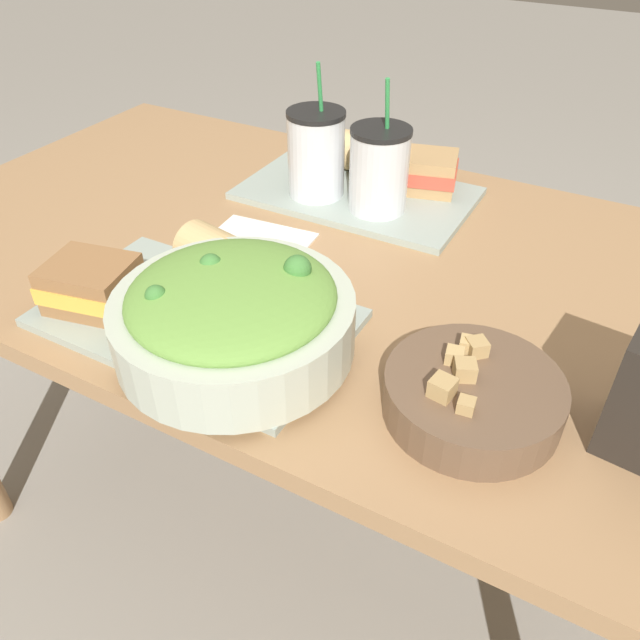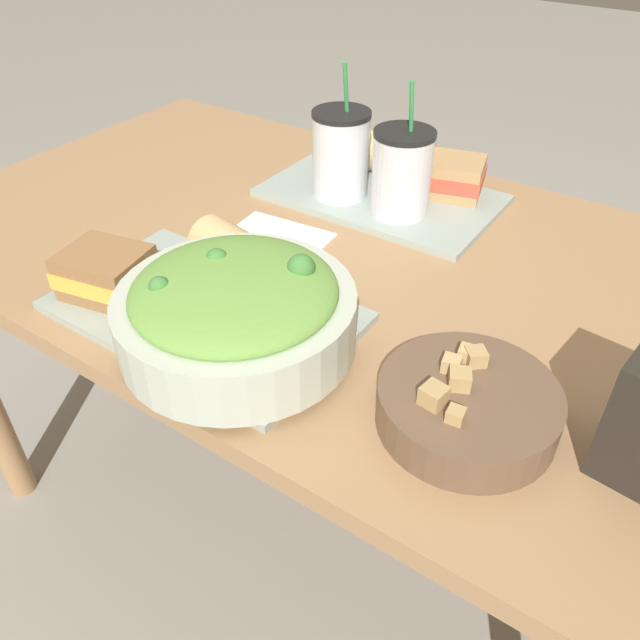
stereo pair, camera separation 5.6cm
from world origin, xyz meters
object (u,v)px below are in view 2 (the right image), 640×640
object	(u,v)px
napkin_folded	(277,238)
baguette_far	(400,156)
salad_bowl	(236,309)
drink_cup_dark	(341,157)
sandwich_near	(106,272)
drink_cup_red	(401,175)
baguette_near	(243,259)
sandwich_far	(451,176)
soup_bowl	(467,404)

from	to	relation	value
napkin_folded	baguette_far	bearing A→B (deg)	79.22
salad_bowl	drink_cup_dark	bearing A→B (deg)	106.01
sandwich_near	drink_cup_red	xyz separation A→B (m)	(0.22, 0.44, 0.03)
drink_cup_dark	baguette_near	bearing A→B (deg)	-82.90
sandwich_near	napkin_folded	size ratio (longest dim) A/B	0.77
drink_cup_dark	drink_cup_red	xyz separation A→B (m)	(0.12, 0.00, -0.00)
baguette_near	drink_cup_red	world-z (taller)	drink_cup_red
baguette_near	sandwich_far	bearing A→B (deg)	-4.30
baguette_near	sandwich_far	distance (m)	0.44
soup_bowl	sandwich_near	size ratio (longest dim) A/B	1.50
napkin_folded	soup_bowl	bearing A→B (deg)	-26.02
salad_bowl	drink_cup_red	bearing A→B (deg)	90.26
soup_bowl	sandwich_far	distance (m)	0.55
baguette_far	salad_bowl	bearing A→B (deg)	-177.45
sandwich_far	baguette_far	bearing A→B (deg)	156.96
drink_cup_dark	drink_cup_red	world-z (taller)	drink_cup_dark
baguette_near	drink_cup_dark	xyz separation A→B (m)	(-0.04, 0.31, 0.03)
drink_cup_red	napkin_folded	xyz separation A→B (m)	(-0.13, -0.17, -0.08)
soup_bowl	drink_cup_red	bearing A→B (deg)	127.46
soup_bowl	sandwich_near	bearing A→B (deg)	-173.17
soup_bowl	sandwich_far	world-z (taller)	sandwich_far
sandwich_near	soup_bowl	bearing A→B (deg)	-5.13
baguette_near	drink_cup_red	size ratio (longest dim) A/B	0.78
salad_bowl	sandwich_far	xyz separation A→B (m)	(0.04, 0.54, -0.02)
sandwich_near	napkin_folded	distance (m)	0.28
baguette_near	napkin_folded	bearing A→B (deg)	30.78
sandwich_near	sandwich_far	distance (m)	0.61
baguette_far	napkin_folded	xyz separation A→B (m)	(-0.06, -0.30, -0.05)
soup_bowl	drink_cup_dark	distance (m)	0.56
salad_bowl	sandwich_near	distance (m)	0.22
sandwich_far	drink_cup_red	world-z (taller)	drink_cup_red
soup_bowl	baguette_near	xyz separation A→B (m)	(-0.37, 0.07, 0.02)
soup_bowl	drink_cup_dark	size ratio (longest dim) A/B	0.87
salad_bowl	baguette_near	world-z (taller)	salad_bowl
baguette_far	napkin_folded	world-z (taller)	baguette_far
sandwich_near	baguette_far	size ratio (longest dim) A/B	1.01
baguette_far	baguette_near	bearing A→B (deg)	173.77
salad_bowl	sandwich_far	world-z (taller)	salad_bowl
salad_bowl	baguette_far	xyz separation A→B (m)	(-0.07, 0.55, -0.01)
baguette_far	drink_cup_red	size ratio (longest dim) A/B	0.59
soup_bowl	sandwich_near	distance (m)	0.51
sandwich_near	drink_cup_dark	bearing A→B (deg)	65.22
sandwich_far	soup_bowl	bearing A→B (deg)	-78.18
sandwich_near	baguette_near	bearing A→B (deg)	30.52
salad_bowl	napkin_folded	size ratio (longest dim) A/B	1.72
sandwich_near	sandwich_far	bearing A→B (deg)	52.75
soup_bowl	sandwich_far	xyz separation A→B (m)	(-0.25, 0.49, 0.02)
baguette_far	drink_cup_dark	bearing A→B (deg)	154.21
drink_cup_red	soup_bowl	bearing A→B (deg)	-52.54
drink_cup_dark	drink_cup_red	distance (m)	0.12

